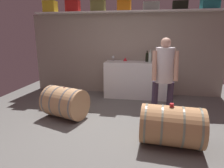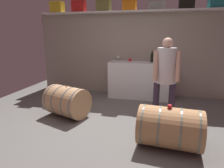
% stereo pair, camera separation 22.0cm
% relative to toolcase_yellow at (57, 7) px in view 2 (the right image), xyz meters
% --- Properties ---
extents(ground_plane, '(6.35, 7.99, 0.02)m').
position_rel_toolcase_yellow_xyz_m(ground_plane, '(2.00, -1.65, -2.34)').
color(ground_plane, '#62615D').
extents(back_wall_panel, '(5.15, 0.10, 2.14)m').
position_rel_toolcase_yellow_xyz_m(back_wall_panel, '(2.00, 0.15, -1.25)').
color(back_wall_panel, gray).
rests_on(back_wall_panel, ground).
extents(high_shelf_board, '(4.74, 0.40, 0.03)m').
position_rel_toolcase_yellow_xyz_m(high_shelf_board, '(2.00, 0.00, -0.16)').
color(high_shelf_board, white).
rests_on(high_shelf_board, back_wall_panel).
extents(toolcase_yellow, '(0.34, 0.27, 0.30)m').
position_rel_toolcase_yellow_xyz_m(toolcase_yellow, '(0.00, 0.00, 0.00)').
color(toolcase_yellow, gold).
rests_on(toolcase_yellow, high_shelf_board).
extents(toolcase_red, '(0.36, 0.22, 0.30)m').
position_rel_toolcase_yellow_xyz_m(toolcase_red, '(0.63, 0.00, -0.00)').
color(toolcase_red, red).
rests_on(toolcase_red, high_shelf_board).
extents(toolcase_olive, '(0.36, 0.21, 0.35)m').
position_rel_toolcase_yellow_xyz_m(toolcase_olive, '(1.32, 0.00, 0.03)').
color(toolcase_olive, olive).
rests_on(toolcase_olive, high_shelf_board).
extents(toolcase_orange, '(0.33, 0.30, 0.28)m').
position_rel_toolcase_yellow_xyz_m(toolcase_orange, '(1.99, 0.00, -0.01)').
color(toolcase_orange, orange).
rests_on(toolcase_orange, high_shelf_board).
extents(toolcase_grey, '(0.40, 0.22, 0.20)m').
position_rel_toolcase_yellow_xyz_m(toolcase_grey, '(2.65, 0.00, -0.05)').
color(toolcase_grey, gray).
rests_on(toolcase_grey, high_shelf_board).
extents(toolcase_black, '(0.36, 0.20, 0.21)m').
position_rel_toolcase_yellow_xyz_m(toolcase_black, '(3.34, 0.00, -0.04)').
color(toolcase_black, black).
rests_on(toolcase_black, high_shelf_board).
extents(toolcase_teal, '(0.41, 0.26, 0.31)m').
position_rel_toolcase_yellow_xyz_m(toolcase_teal, '(4.01, 0.00, 0.01)').
color(toolcase_teal, '#1F7175').
rests_on(toolcase_teal, high_shelf_board).
extents(work_cabinet, '(1.59, 0.59, 0.93)m').
position_rel_toolcase_yellow_xyz_m(work_cabinet, '(2.34, -0.20, -1.86)').
color(work_cabinet, white).
rests_on(work_cabinet, ground).
extents(wine_bottle_dark, '(0.08, 0.08, 0.28)m').
position_rel_toolcase_yellow_xyz_m(wine_bottle_dark, '(2.61, -0.12, -1.27)').
color(wine_bottle_dark, black).
rests_on(wine_bottle_dark, work_cabinet).
extents(wine_bottle_amber, '(0.06, 0.06, 0.33)m').
position_rel_toolcase_yellow_xyz_m(wine_bottle_amber, '(2.92, -0.07, -1.25)').
color(wine_bottle_amber, brown).
rests_on(wine_bottle_amber, work_cabinet).
extents(wine_bottle_clear, '(0.07, 0.07, 0.32)m').
position_rel_toolcase_yellow_xyz_m(wine_bottle_clear, '(2.68, -0.28, -1.26)').
color(wine_bottle_clear, '#AFC6B9').
rests_on(wine_bottle_clear, work_cabinet).
extents(wine_glass, '(0.08, 0.08, 0.13)m').
position_rel_toolcase_yellow_xyz_m(wine_glass, '(1.71, -0.01, -1.31)').
color(wine_glass, white).
rests_on(wine_glass, work_cabinet).
extents(red_funnel, '(0.11, 0.11, 0.09)m').
position_rel_toolcase_yellow_xyz_m(red_funnel, '(2.04, -0.03, -1.35)').
color(red_funnel, red).
rests_on(red_funnel, work_cabinet).
extents(wine_barrel_near, '(0.93, 0.66, 0.60)m').
position_rel_toolcase_yellow_xyz_m(wine_barrel_near, '(2.98, -2.45, -2.03)').
color(wine_barrel_near, tan).
rests_on(wine_barrel_near, ground).
extents(wine_barrel_far, '(0.94, 0.82, 0.61)m').
position_rel_toolcase_yellow_xyz_m(wine_barrel_far, '(1.04, -1.77, -2.02)').
color(wine_barrel_far, tan).
rests_on(wine_barrel_far, ground).
extents(tasting_cup, '(0.06, 0.06, 0.05)m').
position_rel_toolcase_yellow_xyz_m(tasting_cup, '(2.96, -2.45, -1.71)').
color(tasting_cup, red).
rests_on(tasting_cup, wine_barrel_near).
extents(winemaker_pouring, '(0.46, 0.37, 1.55)m').
position_rel_toolcase_yellow_xyz_m(winemaker_pouring, '(2.91, -1.61, -1.38)').
color(winemaker_pouring, '#35293E').
rests_on(winemaker_pouring, ground).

